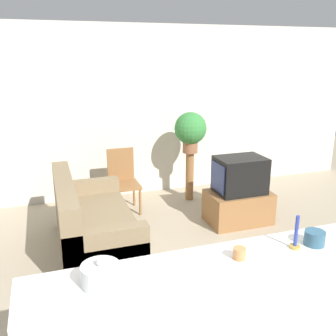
% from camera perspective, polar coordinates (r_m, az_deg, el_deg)
% --- Properties ---
extents(ground_plane, '(14.00, 14.00, 0.00)m').
position_cam_1_polar(ground_plane, '(3.42, 2.08, -24.19)').
color(ground_plane, tan).
extents(wall_back, '(9.00, 0.06, 2.70)m').
position_cam_1_polar(wall_back, '(5.97, -9.54, 8.09)').
color(wall_back, beige).
rests_on(wall_back, ground_plane).
extents(couch, '(0.85, 1.68, 0.91)m').
position_cam_1_polar(couch, '(4.52, -11.53, -8.77)').
color(couch, '#847051').
rests_on(couch, ground_plane).
extents(tv_stand, '(0.86, 0.55, 0.44)m').
position_cam_1_polar(tv_stand, '(5.30, 10.63, -5.85)').
color(tv_stand, olive).
rests_on(tv_stand, ground_plane).
extents(television, '(0.66, 0.47, 0.49)m').
position_cam_1_polar(television, '(5.14, 10.85, -1.06)').
color(television, black).
rests_on(television, tv_stand).
extents(wooden_chair, '(0.44, 0.44, 0.92)m').
position_cam_1_polar(wooden_chair, '(5.55, -6.93, -1.55)').
color(wooden_chair, olive).
rests_on(wooden_chair, ground_plane).
extents(plant_stand, '(0.13, 0.13, 0.78)m').
position_cam_1_polar(plant_stand, '(5.96, 3.31, -1.24)').
color(plant_stand, olive).
rests_on(plant_stand, ground_plane).
extents(potted_plant, '(0.50, 0.50, 0.63)m').
position_cam_1_polar(potted_plant, '(5.77, 3.44, 5.85)').
color(potted_plant, '#8E5B3D').
rests_on(potted_plant, plant_stand).
extents(foreground_counter, '(2.35, 0.44, 1.04)m').
position_cam_1_polar(foreground_counter, '(2.67, 7.10, -23.64)').
color(foreground_counter, white).
rests_on(foreground_counter, ground_plane).
extents(decorative_bowl, '(0.22, 0.22, 0.17)m').
position_cam_1_polar(decorative_bowl, '(2.16, -10.21, -15.71)').
color(decorative_bowl, silver).
rests_on(decorative_bowl, foreground_counter).
extents(candle_jar, '(0.08, 0.08, 0.07)m').
position_cam_1_polar(candle_jar, '(2.41, 10.81, -12.65)').
color(candle_jar, '#C6844C').
rests_on(candle_jar, foreground_counter).
extents(candlestick, '(0.07, 0.07, 0.23)m').
position_cam_1_polar(candlestick, '(2.60, 18.88, -10.05)').
color(candlestick, '#B7933D').
rests_on(candlestick, foreground_counter).
extents(coffee_tin, '(0.14, 0.14, 0.10)m').
position_cam_1_polar(coffee_tin, '(2.70, 21.43, -9.89)').
color(coffee_tin, '#335B75').
rests_on(coffee_tin, foreground_counter).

